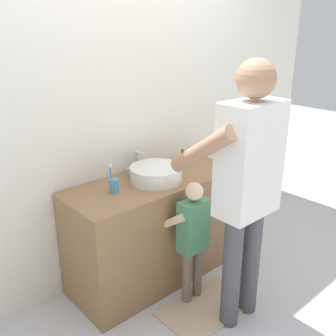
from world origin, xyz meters
TOP-DOWN VIEW (x-y plane):
  - ground_plane at (0.00, 0.00)m, footprint 14.00×14.00m
  - back_wall at (0.00, 0.62)m, footprint 4.40×0.08m
  - vanity_cabinet at (0.00, 0.30)m, footprint 1.34×0.54m
  - sink_basin at (0.00, 0.28)m, footprint 0.38×0.38m
  - faucet at (0.00, 0.51)m, footprint 0.18×0.14m
  - toothbrush_cup at (-0.34, 0.32)m, footprint 0.07×0.07m
  - soap_bottle at (0.30, 0.32)m, footprint 0.06×0.06m
  - bath_mat at (0.00, -0.25)m, footprint 0.64×0.40m
  - child_toddler at (0.00, -0.10)m, footprint 0.28×0.28m
  - adult_parent at (0.12, -0.42)m, footprint 0.53×0.56m

SIDE VIEW (x-z plane):
  - ground_plane at x=0.00m, z-range 0.00..0.00m
  - bath_mat at x=0.00m, z-range 0.00..0.02m
  - vanity_cabinet at x=0.00m, z-range 0.00..0.82m
  - child_toddler at x=0.00m, z-range 0.09..1.01m
  - toothbrush_cup at x=-0.34m, z-range 0.76..0.97m
  - sink_basin at x=0.00m, z-range 0.82..0.93m
  - soap_bottle at x=0.30m, z-range 0.80..0.97m
  - faucet at x=0.00m, z-range 0.81..0.99m
  - adult_parent at x=0.12m, z-range 0.17..1.89m
  - back_wall at x=0.00m, z-range 0.00..2.70m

